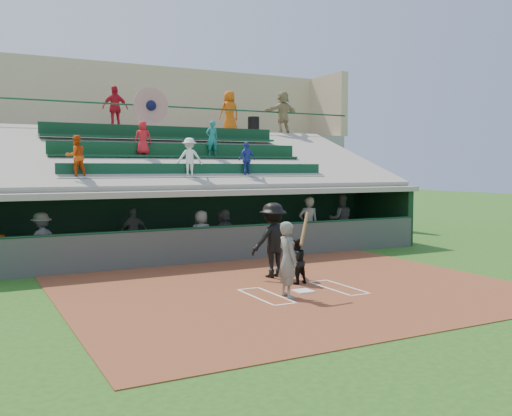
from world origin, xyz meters
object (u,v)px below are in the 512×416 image
trash_bin (254,126)px  catcher (296,261)px  batter_at_plate (288,259)px  home_plate (303,291)px

trash_bin → catcher: bearing=-112.5°
batter_at_plate → catcher: batter_at_plate is taller
batter_at_plate → trash_bin: 15.09m
catcher → trash_bin: 13.75m
catcher → trash_bin: size_ratio=1.41×
batter_at_plate → home_plate: bearing=28.1°
catcher → trash_bin: (4.98, 12.03, 4.41)m
catcher → trash_bin: trash_bin is taller
home_plate → trash_bin: size_ratio=0.52×
batter_at_plate → catcher: bearing=51.0°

